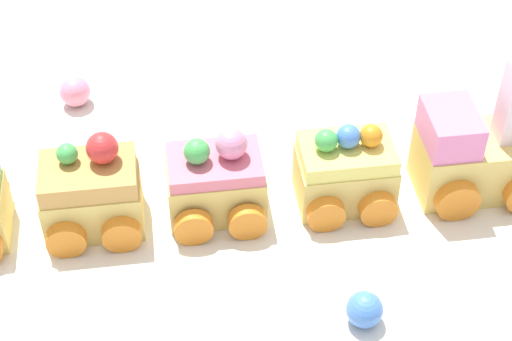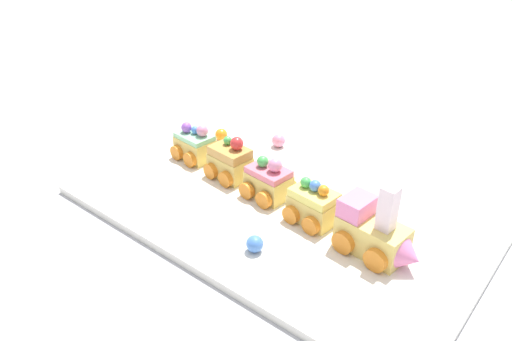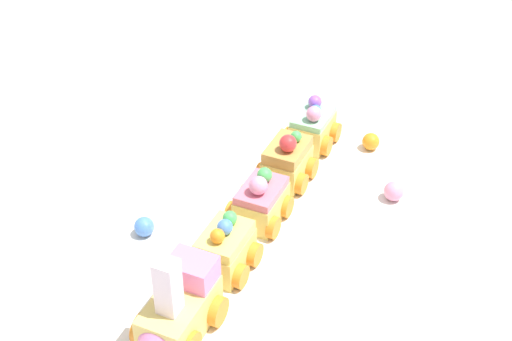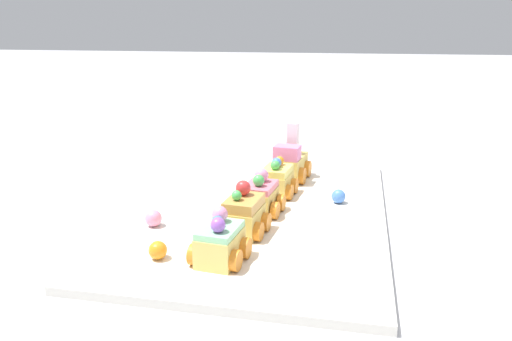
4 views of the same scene
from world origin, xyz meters
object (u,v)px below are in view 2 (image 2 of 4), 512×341
cake_car_caramel (230,162)px  cake_car_strawberry (268,182)px  cake_train_locomotive (376,234)px  cake_car_mint (195,145)px  gumball_blue (255,244)px  cake_car_lemon (313,205)px  gumball_pink (279,140)px  gumball_orange (221,135)px

cake_car_caramel → cake_car_strawberry: bearing=-0.1°
cake_train_locomotive → cake_car_mint: 0.37m
cake_car_strawberry → cake_car_mint: (-0.18, 0.02, -0.00)m
gumball_blue → cake_car_caramel: bearing=140.8°
cake_car_strawberry → gumball_blue: (0.07, -0.12, -0.01)m
cake_car_lemon → cake_car_strawberry: 0.09m
gumball_blue → cake_car_mint: bearing=151.2°
gumball_pink → cake_car_lemon: bearing=-41.0°
cake_car_caramel → gumball_orange: (-0.10, 0.09, -0.01)m
cake_car_mint → gumball_pink: cake_car_mint is taller
gumball_pink → gumball_blue: bearing=-59.1°
cake_car_mint → gumball_blue: bearing=-23.0°
cake_car_strawberry → gumball_orange: 0.21m
cake_car_strawberry → cake_car_lemon: bearing=-0.1°
cake_car_caramel → cake_train_locomotive: bearing=-0.1°
cake_train_locomotive → gumball_blue: (-0.12, -0.10, -0.02)m
cake_car_mint → gumball_pink: size_ratio=2.84×
cake_train_locomotive → cake_car_mint: cake_train_locomotive is taller
cake_car_lemon → gumball_blue: cake_car_lemon is taller
cake_car_strawberry → gumball_orange: cake_car_strawberry is taller
cake_car_mint → gumball_orange: bearing=103.5°
cake_car_mint → gumball_pink: 0.15m
cake_train_locomotive → cake_car_lemon: (-0.10, 0.01, -0.00)m
gumball_pink → gumball_blue: 0.30m
cake_car_lemon → cake_car_mint: same height
cake_car_caramel → gumball_blue: 0.20m
cake_car_mint → gumball_blue: (0.24, -0.13, -0.01)m
cake_train_locomotive → gumball_orange: cake_train_locomotive is taller
cake_train_locomotive → cake_car_lemon: 0.10m
cake_car_strawberry → gumball_orange: (-0.19, 0.10, -0.01)m
cake_car_lemon → gumball_blue: 0.11m
gumball_blue → cake_train_locomotive: bearing=37.7°
cake_car_mint → gumball_orange: size_ratio=3.00×
cake_car_caramel → gumball_pink: cake_car_caramel is taller
cake_train_locomotive → cake_car_mint: size_ratio=1.66×
cake_train_locomotive → cake_car_mint: (-0.37, 0.04, -0.01)m
cake_car_mint → cake_car_strawberry: bearing=0.0°
cake_train_locomotive → cake_car_caramel: bearing=179.9°
cake_car_caramel → gumball_orange: bearing=145.0°
cake_car_mint → gumball_orange: (-0.01, 0.08, -0.01)m
cake_train_locomotive → cake_car_mint: bearing=180.0°
cake_car_strawberry → cake_car_mint: 0.18m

